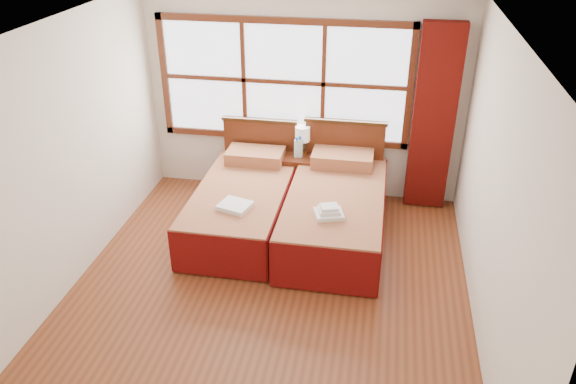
# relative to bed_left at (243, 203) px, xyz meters

# --- Properties ---
(floor) EXTENTS (4.50, 4.50, 0.00)m
(floor) POSITION_rel_bed_left_xyz_m (0.55, -1.20, -0.31)
(floor) COLOR brown
(floor) RESTS_ON ground
(ceiling) EXTENTS (4.50, 4.50, 0.00)m
(ceiling) POSITION_rel_bed_left_xyz_m (0.55, -1.20, 2.29)
(ceiling) COLOR white
(ceiling) RESTS_ON wall_back
(wall_back) EXTENTS (4.00, 0.00, 4.00)m
(wall_back) POSITION_rel_bed_left_xyz_m (0.55, 1.05, 0.99)
(wall_back) COLOR silver
(wall_back) RESTS_ON floor
(wall_left) EXTENTS (0.00, 4.50, 4.50)m
(wall_left) POSITION_rel_bed_left_xyz_m (-1.45, -1.20, 0.99)
(wall_left) COLOR silver
(wall_left) RESTS_ON floor
(wall_right) EXTENTS (0.00, 4.50, 4.50)m
(wall_right) POSITION_rel_bed_left_xyz_m (2.55, -1.20, 0.99)
(wall_right) COLOR silver
(wall_right) RESTS_ON floor
(window) EXTENTS (3.16, 0.06, 1.56)m
(window) POSITION_rel_bed_left_xyz_m (0.30, 1.01, 1.19)
(window) COLOR white
(window) RESTS_ON wall_back
(curtain) EXTENTS (0.50, 0.16, 2.30)m
(curtain) POSITION_rel_bed_left_xyz_m (2.15, 0.91, 0.86)
(curtain) COLOR #5B0D09
(curtain) RESTS_ON wall_back
(bed_left) EXTENTS (1.05, 2.07, 1.02)m
(bed_left) POSITION_rel_bed_left_xyz_m (0.00, 0.00, 0.00)
(bed_left) COLOR #3A200C
(bed_left) RESTS_ON floor
(bed_right) EXTENTS (1.10, 2.14, 1.07)m
(bed_right) POSITION_rel_bed_left_xyz_m (1.10, -0.00, 0.02)
(bed_right) COLOR #3A200C
(bed_right) RESTS_ON floor
(nightstand) EXTENTS (0.45, 0.45, 0.61)m
(nightstand) POSITION_rel_bed_left_xyz_m (0.56, 0.80, -0.01)
(nightstand) COLOR #552512
(nightstand) RESTS_ON floor
(towels_left) EXTENTS (0.39, 0.37, 0.05)m
(towels_left) POSITION_rel_bed_left_xyz_m (0.05, -0.52, 0.26)
(towels_left) COLOR white
(towels_left) RESTS_ON bed_left
(towels_right) EXTENTS (0.35, 0.33, 0.12)m
(towels_right) POSITION_rel_bed_left_xyz_m (1.08, -0.56, 0.31)
(towels_right) COLOR white
(towels_right) RESTS_ON bed_right
(lamp) EXTENTS (0.19, 0.19, 0.37)m
(lamp) POSITION_rel_bed_left_xyz_m (0.57, 0.89, 0.56)
(lamp) COLOR #C78F3F
(lamp) RESTS_ON nightstand
(bottle_near) EXTENTS (0.07, 0.07, 0.26)m
(bottle_near) POSITION_rel_bed_left_xyz_m (0.51, 0.77, 0.41)
(bottle_near) COLOR #C3EAFB
(bottle_near) RESTS_ON nightstand
(bottle_far) EXTENTS (0.07, 0.07, 0.28)m
(bottle_far) POSITION_rel_bed_left_xyz_m (0.55, 0.78, 0.42)
(bottle_far) COLOR #C3EAFB
(bottle_far) RESTS_ON nightstand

